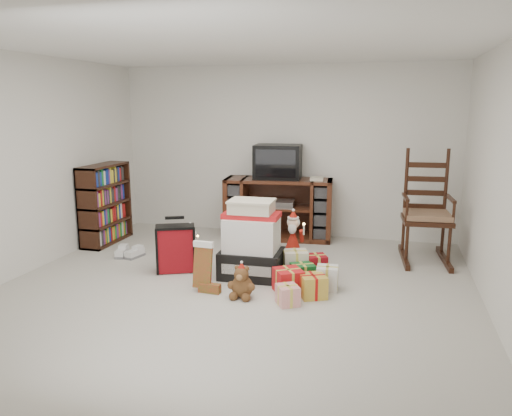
{
  "coord_description": "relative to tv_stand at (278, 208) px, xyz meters",
  "views": [
    {
      "loc": [
        1.54,
        -4.75,
        1.93
      ],
      "look_at": [
        0.08,
        0.6,
        0.77
      ],
      "focal_mm": 35.0,
      "sensor_mm": 36.0,
      "label": 1
    }
  ],
  "objects": [
    {
      "name": "room",
      "position": [
        0.02,
        -2.19,
        0.81
      ],
      "size": [
        5.01,
        5.01,
        2.51
      ],
      "color": "beige",
      "rests_on": "ground"
    },
    {
      "name": "tv_stand",
      "position": [
        0.0,
        0.0,
        0.0
      ],
      "size": [
        1.59,
        0.7,
        0.88
      ],
      "rotation": [
        0.0,
        0.0,
        0.1
      ],
      "color": "#4D2216",
      "rests_on": "floor"
    },
    {
      "name": "bookshelf",
      "position": [
        -2.3,
        -0.87,
        0.1
      ],
      "size": [
        0.3,
        0.91,
        1.11
      ],
      "color": "#32190D",
      "rests_on": "floor"
    },
    {
      "name": "rocking_chair",
      "position": [
        2.02,
        -0.51,
        0.05
      ],
      "size": [
        0.65,
        1.0,
        1.44
      ],
      "rotation": [
        0.0,
        0.0,
        0.08
      ],
      "color": "#32190D",
      "rests_on": "floor"
    },
    {
      "name": "gift_pile",
      "position": [
        0.09,
        -1.73,
        -0.06
      ],
      "size": [
        0.71,
        0.52,
        0.87
      ],
      "rotation": [
        0.0,
        0.0,
        0.03
      ],
      "color": "black",
      "rests_on": "floor"
    },
    {
      "name": "red_suitcase",
      "position": [
        -0.82,
        -1.79,
        -0.16
      ],
      "size": [
        0.48,
        0.38,
        0.65
      ],
      "rotation": [
        0.0,
        0.0,
        0.43
      ],
      "color": "maroon",
      "rests_on": "floor"
    },
    {
      "name": "stocking",
      "position": [
        -0.29,
        -2.28,
        -0.17
      ],
      "size": [
        0.26,
        0.12,
        0.54
      ],
      "primitive_type": null,
      "rotation": [
        0.0,
        0.0,
        -0.06
      ],
      "color": "#0D791F",
      "rests_on": "floor"
    },
    {
      "name": "teddy_bear",
      "position": [
        0.16,
        -2.36,
        -0.29
      ],
      "size": [
        0.22,
        0.2,
        0.33
      ],
      "color": "brown",
      "rests_on": "floor"
    },
    {
      "name": "santa_figurine",
      "position": [
        0.42,
        -1.02,
        -0.19
      ],
      "size": [
        0.32,
        0.3,
        0.65
      ],
      "color": "#A21C11",
      "rests_on": "floor"
    },
    {
      "name": "mrs_claus_figurine",
      "position": [
        -0.7,
        -1.62,
        -0.23
      ],
      "size": [
        0.27,
        0.25,
        0.55
      ],
      "color": "#A21C11",
      "rests_on": "floor"
    },
    {
      "name": "sneaker_pair",
      "position": [
        -1.65,
        -1.42,
        -0.39
      ],
      "size": [
        0.36,
        0.3,
        0.1
      ],
      "rotation": [
        0.0,
        0.0,
        0.04
      ],
      "color": "silver",
      "rests_on": "floor"
    },
    {
      "name": "gift_cluster",
      "position": [
        0.75,
        -1.93,
        -0.32
      ],
      "size": [
        0.71,
        1.04,
        0.24
      ],
      "color": "red",
      "rests_on": "floor"
    },
    {
      "name": "crt_television",
      "position": [
        -0.02,
        0.02,
        0.68
      ],
      "size": [
        0.7,
        0.53,
        0.49
      ],
      "rotation": [
        0.0,
        0.0,
        0.09
      ],
      "color": "black",
      "rests_on": "tv_stand"
    }
  ]
}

